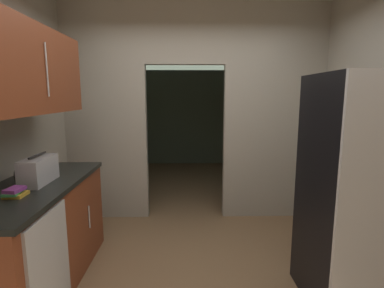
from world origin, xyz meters
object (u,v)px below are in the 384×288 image
at_px(boombox, 38,170).
at_px(book_stack, 15,192).
at_px(refrigerator, 367,194).
at_px(dishwasher, 50,273).

xyz_separation_m(boombox, book_stack, (-0.01, -0.34, -0.08)).
xyz_separation_m(refrigerator, book_stack, (-2.58, -0.07, 0.05)).
xyz_separation_m(dishwasher, book_stack, (-0.29, 0.17, 0.52)).
distance_m(dishwasher, book_stack, 0.62).
xyz_separation_m(refrigerator, boombox, (-2.57, 0.26, 0.13)).
relative_size(refrigerator, dishwasher, 2.09).
distance_m(refrigerator, book_stack, 2.58).
height_order(boombox, book_stack, boombox).
bearing_deg(refrigerator, boombox, 174.20).
relative_size(boombox, book_stack, 2.34).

